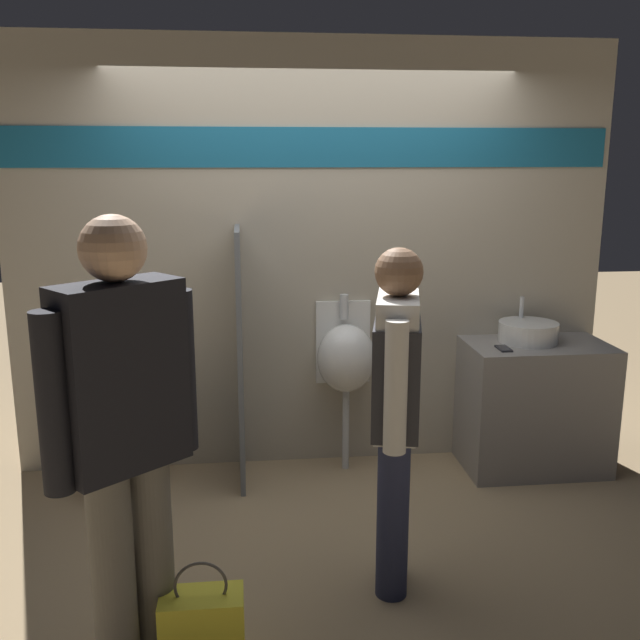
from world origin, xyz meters
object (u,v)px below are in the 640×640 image
object	(u,v)px
person_with_lanyard	(125,435)
urinal_near_counter	(346,358)
cell_phone	(504,349)
person_in_vest	(396,398)
shopping_bag	(203,632)
sink_basin	(528,332)
toilet	(132,440)

from	to	relation	value
person_with_lanyard	urinal_near_counter	bearing A→B (deg)	18.69
cell_phone	person_in_vest	size ratio (longest dim) A/B	0.09
urinal_near_counter	shopping_bag	world-z (taller)	urinal_near_counter
sink_basin	urinal_near_counter	xyz separation A→B (m)	(-1.16, 0.06, -0.15)
cell_phone	shopping_bag	bearing A→B (deg)	-137.99
sink_basin	person_with_lanyard	bearing A→B (deg)	-142.29
cell_phone	person_in_vest	xyz separation A→B (m)	(-0.91, -1.10, 0.10)
sink_basin	shopping_bag	world-z (taller)	sink_basin
shopping_bag	cell_phone	bearing A→B (deg)	42.01
sink_basin	toilet	distance (m)	2.56
sink_basin	person_in_vest	world-z (taller)	person_in_vest
cell_phone	person_in_vest	world-z (taller)	person_in_vest
cell_phone	person_with_lanyard	world-z (taller)	person_with_lanyard
person_in_vest	shopping_bag	world-z (taller)	person_in_vest
sink_basin	urinal_near_counter	size ratio (longest dim) A/B	0.33
cell_phone	urinal_near_counter	bearing A→B (deg)	166.63
person_in_vest	sink_basin	bearing A→B (deg)	-28.92
urinal_near_counter	person_in_vest	world-z (taller)	person_in_vest
sink_basin	urinal_near_counter	bearing A→B (deg)	177.02
person_with_lanyard	shopping_bag	distance (m)	0.86
sink_basin	cell_phone	world-z (taller)	sink_basin
shopping_bag	person_in_vest	bearing A→B (deg)	29.96
urinal_near_counter	toilet	bearing A→B (deg)	-173.95
sink_basin	toilet	xyz separation A→B (m)	(-2.49, -0.08, -0.59)
sink_basin	toilet	size ratio (longest dim) A/B	0.43
urinal_near_counter	toilet	size ratio (longest dim) A/B	1.29
urinal_near_counter	person_in_vest	xyz separation A→B (m)	(0.03, -1.32, 0.19)
cell_phone	urinal_near_counter	size ratio (longest dim) A/B	0.12
person_in_vest	shopping_bag	xyz separation A→B (m)	(-0.86, -0.49, -0.76)
toilet	shopping_bag	bearing A→B (deg)	-73.25
sink_basin	person_with_lanyard	xyz separation A→B (m)	(-2.24, -1.73, 0.09)
person_with_lanyard	shopping_bag	bearing A→B (deg)	-46.10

